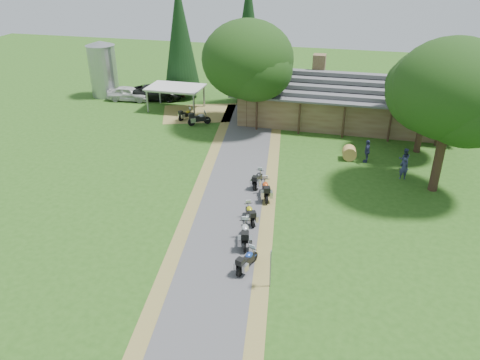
% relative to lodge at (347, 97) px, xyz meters
% --- Properties ---
extents(ground, '(120.00, 120.00, 0.00)m').
position_rel_lodge_xyz_m(ground, '(-6.00, -24.00, -2.45)').
color(ground, '#264F16').
rests_on(ground, ground).
extents(driveway, '(51.95, 51.95, 0.00)m').
position_rel_lodge_xyz_m(driveway, '(-6.50, -20.00, -2.45)').
color(driveway, '#4A4A4D').
rests_on(driveway, ground).
extents(lodge, '(21.40, 9.40, 4.90)m').
position_rel_lodge_xyz_m(lodge, '(0.00, 0.00, 0.00)').
color(lodge, brown).
rests_on(lodge, ground).
extents(silo, '(3.31, 3.31, 6.21)m').
position_rel_lodge_xyz_m(silo, '(-27.30, 2.22, 0.65)').
color(silo, gray).
rests_on(silo, ground).
extents(carport, '(5.72, 3.84, 2.46)m').
position_rel_lodge_xyz_m(carport, '(-17.56, -0.52, -1.22)').
color(carport, silver).
rests_on(carport, ground).
extents(car_white_sedan, '(3.07, 6.28, 2.03)m').
position_rel_lodge_xyz_m(car_white_sedan, '(-23.86, 1.10, -1.44)').
color(car_white_sedan, silver).
rests_on(car_white_sedan, ground).
extents(car_dark_suv, '(4.05, 6.84, 2.45)m').
position_rel_lodge_xyz_m(car_dark_suv, '(-21.08, 2.21, -1.22)').
color(car_dark_suv, black).
rests_on(car_dark_suv, ground).
extents(motorcycle_row_a, '(1.13, 1.92, 1.25)m').
position_rel_lodge_xyz_m(motorcycle_row_a, '(-4.00, -25.41, -1.83)').
color(motorcycle_row_a, '#1B3A95').
rests_on(motorcycle_row_a, ground).
extents(motorcycle_row_b, '(1.16, 2.23, 1.45)m').
position_rel_lodge_xyz_m(motorcycle_row_b, '(-4.68, -23.06, -1.72)').
color(motorcycle_row_b, '#ADB0B6').
rests_on(motorcycle_row_b, ground).
extents(motorcycle_row_c, '(1.32, 1.88, 1.23)m').
position_rel_lodge_xyz_m(motorcycle_row_c, '(-4.94, -20.60, -1.83)').
color(motorcycle_row_c, '#C3BE10').
rests_on(motorcycle_row_c, ground).
extents(motorcycle_row_d, '(1.23, 2.15, 1.40)m').
position_rel_lodge_xyz_m(motorcycle_row_d, '(-4.59, -17.32, -1.75)').
color(motorcycle_row_d, '#D74917').
rests_on(motorcycle_row_d, ground).
extents(motorcycle_row_e, '(0.75, 1.86, 1.24)m').
position_rel_lodge_xyz_m(motorcycle_row_e, '(-5.47, -15.72, -1.83)').
color(motorcycle_row_e, black).
rests_on(motorcycle_row_e, ground).
extents(motorcycle_carport_a, '(1.38, 1.71, 1.15)m').
position_rel_lodge_xyz_m(motorcycle_carport_a, '(-15.45, -3.33, -1.87)').
color(motorcycle_carport_a, gold).
rests_on(motorcycle_carport_a, ground).
extents(motorcycle_carport_b, '(2.06, 1.71, 1.40)m').
position_rel_lodge_xyz_m(motorcycle_carport_b, '(-13.69, -4.50, -1.75)').
color(motorcycle_carport_b, gray).
rests_on(motorcycle_carport_b, ground).
extents(person_a, '(0.65, 0.52, 2.07)m').
position_rel_lodge_xyz_m(person_a, '(4.81, -11.97, -1.42)').
color(person_a, navy).
rests_on(person_a, ground).
extents(person_b, '(0.60, 0.44, 2.08)m').
position_rel_lodge_xyz_m(person_b, '(4.97, -10.27, -1.41)').
color(person_b, navy).
rests_on(person_b, ground).
extents(person_c, '(0.52, 0.68, 2.22)m').
position_rel_lodge_xyz_m(person_c, '(2.14, -9.52, -1.34)').
color(person_c, navy).
rests_on(person_c, ground).
extents(hay_bale, '(1.21, 1.13, 1.12)m').
position_rel_lodge_xyz_m(hay_bale, '(0.77, -9.30, -1.89)').
color(hay_bale, '#A6813C').
rests_on(hay_bale, ground).
extents(sign_post, '(0.40, 0.07, 2.20)m').
position_rel_lodge_xyz_m(sign_post, '(-2.53, -26.54, -1.35)').
color(sign_post, gray).
rests_on(sign_post, ground).
extents(oak_lodge_left, '(8.40, 8.40, 10.35)m').
position_rel_lodge_xyz_m(oak_lodge_left, '(-9.08, -3.71, 2.72)').
color(oak_lodge_left, '#193811').
rests_on(oak_lodge_left, ground).
extents(oak_lodge_right, '(6.18, 6.18, 9.63)m').
position_rel_lodge_xyz_m(oak_lodge_right, '(6.31, -6.31, 2.36)').
color(oak_lodge_right, '#193811').
rests_on(oak_lodge_right, ground).
extents(oak_driveway, '(7.86, 7.86, 11.90)m').
position_rel_lodge_xyz_m(oak_driveway, '(6.83, -13.28, 3.50)').
color(oak_driveway, '#193811').
rests_on(oak_driveway, ground).
extents(cedar_near, '(3.71, 3.71, 13.37)m').
position_rel_lodge_xyz_m(cedar_near, '(-10.78, 3.77, 4.23)').
color(cedar_near, black).
rests_on(cedar_near, ground).
extents(cedar_far, '(4.02, 4.02, 12.69)m').
position_rel_lodge_xyz_m(cedar_far, '(-18.41, 3.84, 3.89)').
color(cedar_far, black).
rests_on(cedar_far, ground).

